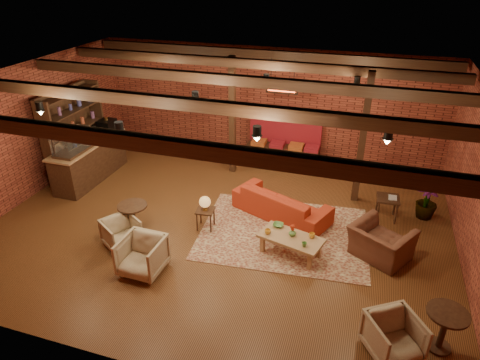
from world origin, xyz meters
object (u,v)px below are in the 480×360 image
(round_table_left, at_px, (133,214))
(round_table_right, at_px, (445,325))
(armchair_a, at_px, (121,232))
(side_table_book, at_px, (388,199))
(sofa, at_px, (282,203))
(plant_tall, at_px, (435,167))
(armchair_far, at_px, (394,335))
(armchair_right, at_px, (382,238))
(coffee_table, at_px, (291,238))
(side_table_lamp, at_px, (205,204))
(armchair_b, at_px, (142,254))

(round_table_left, height_order, round_table_right, round_table_right)
(armchair_a, relative_size, side_table_book, 1.20)
(sofa, bearing_deg, plant_tall, -141.41)
(round_table_left, xyz_separation_m, armchair_far, (5.40, -1.72, -0.07))
(armchair_right, height_order, side_table_book, armchair_right)
(sofa, xyz_separation_m, round_table_left, (-2.93, -1.60, 0.12))
(round_table_right, height_order, plant_tall, plant_tall)
(sofa, height_order, round_table_right, round_table_right)
(armchair_a, xyz_separation_m, armchair_right, (5.13, 1.21, 0.13))
(round_table_right, bearing_deg, coffee_table, 149.02)
(side_table_lamp, bearing_deg, side_table_book, 23.06)
(coffee_table, bearing_deg, armchair_far, -44.59)
(sofa, xyz_separation_m, plant_tall, (3.18, 0.94, 0.96))
(round_table_left, relative_size, armchair_right, 0.61)
(round_table_left, xyz_separation_m, side_table_book, (5.25, 2.21, 0.06))
(armchair_a, distance_m, armchair_right, 5.27)
(round_table_right, bearing_deg, round_table_left, 167.16)
(armchair_a, relative_size, armchair_b, 0.85)
(round_table_left, bearing_deg, coffee_table, 3.68)
(round_table_left, bearing_deg, side_table_book, 22.86)
(side_table_lamp, bearing_deg, round_table_right, -23.02)
(sofa, relative_size, side_table_book, 3.99)
(armchair_far, bearing_deg, plant_tall, 47.28)
(round_table_left, bearing_deg, armchair_a, -87.92)
(armchair_a, distance_m, round_table_right, 6.15)
(armchair_right, bearing_deg, round_table_left, 38.08)
(sofa, distance_m, armchair_right, 2.41)
(armchair_a, relative_size, plant_tall, 0.26)
(coffee_table, relative_size, round_table_left, 2.07)
(coffee_table, distance_m, plant_tall, 3.66)
(side_table_book, bearing_deg, sofa, -165.12)
(sofa, relative_size, plant_tall, 0.88)
(side_table_lamp, distance_m, plant_tall, 5.10)
(coffee_table, relative_size, armchair_a, 2.00)
(sofa, height_order, armchair_b, armchair_b)
(round_table_right, distance_m, armchair_far, 0.79)
(armchair_a, bearing_deg, armchair_b, -94.14)
(sofa, xyz_separation_m, side_table_lamp, (-1.49, -1.01, 0.27))
(sofa, xyz_separation_m, armchair_far, (2.46, -3.32, 0.04))
(armchair_right, bearing_deg, sofa, 7.94)
(armchair_right, bearing_deg, armchair_far, 126.53)
(armchair_b, height_order, round_table_right, armchair_b)
(armchair_a, distance_m, armchair_far, 5.50)
(side_table_book, bearing_deg, round_table_right, -76.67)
(round_table_left, xyz_separation_m, plant_tall, (6.11, 2.54, 0.85))
(sofa, distance_m, armchair_b, 3.45)
(round_table_right, bearing_deg, plant_tall, 90.00)
(round_table_right, xyz_separation_m, plant_tall, (0.00, 3.93, 0.81))
(coffee_table, height_order, round_table_right, round_table_right)
(armchair_right, bearing_deg, side_table_lamp, 31.87)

